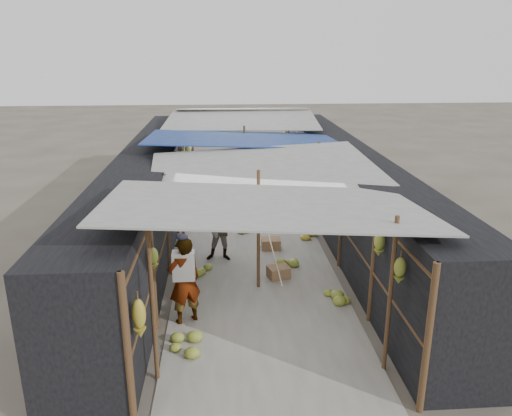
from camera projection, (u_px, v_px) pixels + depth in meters
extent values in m
plane|color=#6B6356|center=(272.00, 374.00, 7.90)|extent=(80.00, 80.00, 0.00)
cube|color=#9E998E|center=(249.00, 231.00, 14.08)|extent=(3.60, 16.00, 0.02)
cube|color=black|center=(150.00, 194.00, 13.55)|extent=(1.40, 15.00, 2.30)
cube|color=black|center=(345.00, 190.00, 13.91)|extent=(1.40, 15.00, 2.30)
cube|color=#9A754E|center=(279.00, 272.00, 11.15)|extent=(0.54, 0.48, 0.28)
cube|color=#9A754E|center=(271.00, 244.00, 12.75)|extent=(0.49, 0.40, 0.29)
cube|color=#9A754E|center=(215.00, 191.00, 17.50)|extent=(0.46, 0.40, 0.26)
cylinder|color=black|center=(279.00, 183.00, 18.81)|extent=(0.59, 0.59, 0.18)
imported|color=white|center=(184.00, 281.00, 9.15)|extent=(0.73, 0.64, 1.70)
imported|color=#2137A6|center=(221.00, 230.00, 11.92)|extent=(0.81, 0.66, 1.54)
imported|color=#4A4440|center=(266.00, 192.00, 16.42)|extent=(0.34, 0.54, 0.81)
cylinder|color=brown|center=(153.00, 304.00, 7.39)|extent=(0.07, 0.07, 2.60)
cylinder|color=brown|center=(390.00, 296.00, 7.63)|extent=(0.07, 0.07, 2.60)
cylinder|color=brown|center=(258.00, 231.00, 10.36)|extent=(0.07, 0.07, 2.60)
cylinder|color=brown|center=(182.00, 193.00, 13.09)|extent=(0.07, 0.07, 2.60)
cylinder|color=brown|center=(317.00, 190.00, 13.33)|extent=(0.07, 0.07, 2.60)
cylinder|color=brown|center=(245.00, 166.00, 16.06)|extent=(0.07, 0.07, 2.60)
cylinder|color=brown|center=(193.00, 149.00, 18.79)|extent=(0.07, 0.07, 2.60)
cylinder|color=brown|center=(288.00, 148.00, 19.03)|extent=(0.07, 0.07, 2.60)
cube|color=gray|center=(268.00, 205.00, 8.09)|extent=(5.21, 3.19, 0.52)
cube|color=gray|center=(263.00, 168.00, 11.19)|extent=(5.23, 3.73, 0.50)
cube|color=navy|center=(243.00, 139.00, 14.27)|extent=(5.40, 3.60, 0.41)
cube|color=gray|center=(242.00, 120.00, 17.38)|extent=(5.37, 3.66, 0.27)
cube|color=gray|center=(242.00, 109.00, 19.64)|extent=(5.00, 1.99, 0.24)
cylinder|color=brown|center=(174.00, 161.00, 13.32)|extent=(0.06, 15.00, 0.06)
cylinder|color=brown|center=(322.00, 159.00, 13.59)|extent=(0.06, 15.00, 0.06)
cylinder|color=gray|center=(249.00, 160.00, 13.45)|extent=(0.02, 15.00, 0.02)
cube|color=white|center=(264.00, 147.00, 16.67)|extent=(0.60, 0.03, 0.55)
cube|color=#2719A3|center=(256.00, 190.00, 11.74)|extent=(0.55, 0.03, 0.65)
cube|color=#246E29|center=(215.00, 213.00, 10.24)|extent=(0.60, 0.03, 0.70)
cube|color=#184C9C|center=(245.00, 164.00, 14.34)|extent=(0.70, 0.03, 0.60)
ellipsoid|color=#A08D29|center=(139.00, 319.00, 6.67)|extent=(0.19, 0.16, 0.59)
ellipsoid|color=olive|center=(153.00, 259.00, 8.13)|extent=(0.17, 0.15, 0.39)
ellipsoid|color=#A08D29|center=(167.00, 218.00, 10.21)|extent=(0.18, 0.16, 0.38)
ellipsoid|color=#A08D29|center=(171.00, 199.00, 11.23)|extent=(0.18, 0.16, 0.37)
ellipsoid|color=olive|center=(178.00, 179.00, 13.05)|extent=(0.16, 0.13, 0.42)
ellipsoid|color=#A08D29|center=(181.00, 174.00, 13.86)|extent=(0.18, 0.15, 0.41)
ellipsoid|color=olive|center=(184.00, 156.00, 15.20)|extent=(0.14, 0.12, 0.46)
ellipsoid|color=olive|center=(188.00, 152.00, 16.95)|extent=(0.18, 0.16, 0.48)
ellipsoid|color=olive|center=(190.00, 141.00, 18.30)|extent=(0.18, 0.15, 0.37)
ellipsoid|color=olive|center=(192.00, 135.00, 19.90)|extent=(0.14, 0.12, 0.42)
ellipsoid|color=olive|center=(400.00, 271.00, 7.41)|extent=(0.18, 0.16, 0.43)
ellipsoid|color=olive|center=(379.00, 244.00, 8.35)|extent=(0.19, 0.16, 0.44)
ellipsoid|color=olive|center=(351.00, 212.00, 10.19)|extent=(0.16, 0.14, 0.48)
ellipsoid|color=#A08D29|center=(337.00, 198.00, 11.42)|extent=(0.18, 0.15, 0.44)
ellipsoid|color=#A08D29|center=(321.00, 179.00, 13.16)|extent=(0.14, 0.12, 0.42)
ellipsoid|color=#A08D29|center=(314.00, 166.00, 14.07)|extent=(0.17, 0.15, 0.37)
ellipsoid|color=olive|center=(304.00, 156.00, 15.86)|extent=(0.19, 0.16, 0.50)
ellipsoid|color=olive|center=(297.00, 144.00, 17.19)|extent=(0.14, 0.12, 0.41)
ellipsoid|color=#A08D29|center=(292.00, 141.00, 18.36)|extent=(0.18, 0.15, 0.53)
ellipsoid|color=olive|center=(286.00, 135.00, 20.07)|extent=(0.19, 0.16, 0.60)
ellipsoid|color=olive|center=(194.00, 269.00, 11.21)|extent=(0.71, 0.60, 0.35)
ellipsoid|color=olive|center=(245.00, 227.00, 14.02)|extent=(0.47, 0.40, 0.24)
ellipsoid|color=olive|center=(284.00, 263.00, 11.62)|extent=(0.57, 0.49, 0.29)
ellipsoid|color=olive|center=(282.00, 204.00, 15.96)|extent=(0.65, 0.55, 0.32)
ellipsoid|color=olive|center=(192.00, 341.00, 8.52)|extent=(0.62, 0.52, 0.31)
ellipsoid|color=olive|center=(343.00, 292.00, 10.22)|extent=(0.64, 0.54, 0.32)
ellipsoid|color=#A08D29|center=(312.00, 235.00, 13.41)|extent=(0.48, 0.41, 0.24)
ellipsoid|color=olive|center=(208.00, 201.00, 16.40)|extent=(0.51, 0.43, 0.26)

